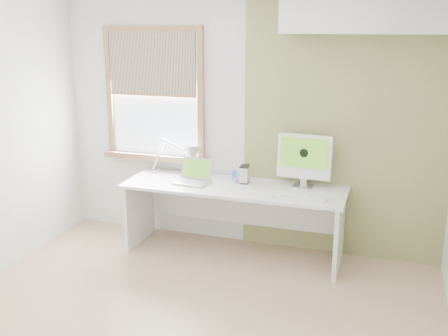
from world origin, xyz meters
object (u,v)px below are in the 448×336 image
at_px(desk_lamp, 185,157).
at_px(laptop, 194,177).
at_px(desk, 235,202).
at_px(imac, 304,158).
at_px(external_drive, 244,174).

xyz_separation_m(desk_lamp, laptop, (0.19, -0.23, -0.14)).
bearing_deg(desk, laptop, -170.44).
height_order(desk_lamp, imac, imac).
relative_size(desk, external_drive, 12.39).
relative_size(laptop, imac, 0.68).
xyz_separation_m(desk, laptop, (-0.42, -0.07, 0.25)).
xyz_separation_m(desk_lamp, imac, (1.27, -0.02, 0.09)).
bearing_deg(imac, desk, -168.60).
distance_m(desk_lamp, imac, 1.27).
height_order(desk, desk_lamp, desk_lamp).
distance_m(desk_lamp, external_drive, 0.69).
relative_size(desk_lamp, imac, 1.25).
relative_size(desk, imac, 4.14).
distance_m(external_drive, imac, 0.62).
height_order(desk_lamp, laptop, desk_lamp).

